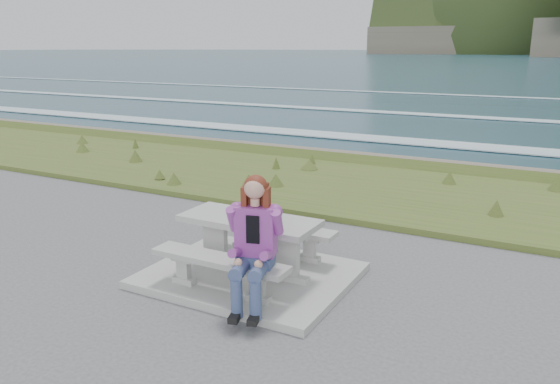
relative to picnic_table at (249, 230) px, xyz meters
The scene contains 8 objects.
concrete_slab 0.63m from the picnic_table, behind, with size 2.60×2.10×0.10m, color gray.
picnic_table is the anchor object (origin of this frame).
bench_landward 0.74m from the picnic_table, 90.00° to the right, with size 1.80×0.35×0.45m.
bench_seaward 0.74m from the picnic_table, 90.00° to the left, with size 1.80×0.35×0.45m.
grass_verge 5.05m from the picnic_table, 90.00° to the left, with size 160.00×4.50×0.22m, color #3C511E.
shore_drop 7.93m from the picnic_table, 90.00° to the left, with size 160.00×0.80×2.20m, color brown.
ocean 25.21m from the picnic_table, 90.00° to the left, with size 1600.00×1600.00×0.09m.
seated_woman 1.00m from the picnic_table, 56.71° to the right, with size 0.62×0.85×1.51m.
Camera 1 is at (3.51, -5.71, 2.97)m, focal length 35.00 mm.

